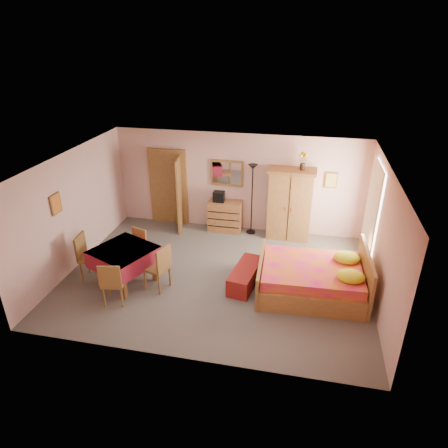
% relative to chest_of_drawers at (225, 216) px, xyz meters
% --- Properties ---
extents(floor, '(6.50, 6.50, 0.00)m').
position_rel_chest_of_drawers_xyz_m(floor, '(0.28, -2.26, -0.42)').
color(floor, '#656059').
rests_on(floor, ground).
extents(ceiling, '(6.50, 6.50, 0.00)m').
position_rel_chest_of_drawers_xyz_m(ceiling, '(0.28, -2.26, 2.18)').
color(ceiling, brown).
rests_on(ceiling, wall_back).
extents(wall_back, '(6.50, 0.10, 2.60)m').
position_rel_chest_of_drawers_xyz_m(wall_back, '(0.28, 0.24, 0.88)').
color(wall_back, '#D9A89D').
rests_on(wall_back, floor).
extents(wall_front, '(6.50, 0.10, 2.60)m').
position_rel_chest_of_drawers_xyz_m(wall_front, '(0.28, -4.76, 0.88)').
color(wall_front, '#D9A89D').
rests_on(wall_front, floor).
extents(wall_left, '(0.10, 5.00, 2.60)m').
position_rel_chest_of_drawers_xyz_m(wall_left, '(-2.97, -2.26, 0.88)').
color(wall_left, '#D9A89D').
rests_on(wall_left, floor).
extents(wall_right, '(0.10, 5.00, 2.60)m').
position_rel_chest_of_drawers_xyz_m(wall_right, '(3.53, -2.26, 0.88)').
color(wall_right, '#D9A89D').
rests_on(wall_right, floor).
extents(doorway, '(1.06, 0.12, 2.15)m').
position_rel_chest_of_drawers_xyz_m(doorway, '(-1.62, 0.21, 0.61)').
color(doorway, '#9E6B35').
rests_on(doorway, floor).
extents(window, '(0.08, 1.40, 1.95)m').
position_rel_chest_of_drawers_xyz_m(window, '(3.49, -1.06, 1.03)').
color(window, white).
rests_on(window, wall_right).
extents(picture_left, '(0.04, 0.32, 0.42)m').
position_rel_chest_of_drawers_xyz_m(picture_left, '(-2.94, -2.86, 1.28)').
color(picture_left, orange).
rests_on(picture_left, wall_left).
extents(picture_back, '(0.30, 0.04, 0.40)m').
position_rel_chest_of_drawers_xyz_m(picture_back, '(2.63, 0.21, 1.13)').
color(picture_back, '#D8BF59').
rests_on(picture_back, wall_back).
extents(chest_of_drawers, '(0.88, 0.45, 0.83)m').
position_rel_chest_of_drawers_xyz_m(chest_of_drawers, '(0.00, 0.00, 0.00)').
color(chest_of_drawers, '#A46737').
rests_on(chest_of_drawers, floor).
extents(wall_mirror, '(0.88, 0.06, 0.69)m').
position_rel_chest_of_drawers_xyz_m(wall_mirror, '(0.00, 0.21, 1.13)').
color(wall_mirror, white).
rests_on(wall_mirror, wall_back).
extents(stereo, '(0.30, 0.22, 0.27)m').
position_rel_chest_of_drawers_xyz_m(stereo, '(-0.17, -0.01, 0.55)').
color(stereo, black).
rests_on(stereo, chest_of_drawers).
extents(floor_lamp, '(0.29, 0.29, 1.89)m').
position_rel_chest_of_drawers_xyz_m(floor_lamp, '(0.70, 0.01, 0.53)').
color(floor_lamp, black).
rests_on(floor_lamp, floor).
extents(wardrobe, '(1.20, 0.64, 1.85)m').
position_rel_chest_of_drawers_xyz_m(wardrobe, '(1.68, -0.04, 0.51)').
color(wardrobe, '#B0753B').
rests_on(wardrobe, floor).
extents(sunflower_vase, '(0.18, 0.18, 0.45)m').
position_rel_chest_of_drawers_xyz_m(sunflower_vase, '(1.91, -0.04, 1.66)').
color(sunflower_vase, yellow).
rests_on(sunflower_vase, wardrobe).
extents(bed, '(2.24, 1.79, 1.00)m').
position_rel_chest_of_drawers_xyz_m(bed, '(2.30, -2.41, 0.09)').
color(bed, '#EA166C').
rests_on(bed, floor).
extents(bench, '(0.64, 1.27, 0.40)m').
position_rel_chest_of_drawers_xyz_m(bench, '(0.95, -2.41, -0.21)').
color(bench, maroon).
rests_on(bench, floor).
extents(dining_table, '(1.47, 1.47, 0.82)m').
position_rel_chest_of_drawers_xyz_m(dining_table, '(-1.55, -2.89, -0.01)').
color(dining_table, maroon).
rests_on(dining_table, floor).
extents(chair_south, '(0.50, 0.50, 0.94)m').
position_rel_chest_of_drawers_xyz_m(chair_south, '(-1.48, -3.55, 0.05)').
color(chair_south, olive).
rests_on(chair_south, floor).
extents(chair_north, '(0.52, 0.52, 0.89)m').
position_rel_chest_of_drawers_xyz_m(chair_north, '(-1.62, -2.21, 0.03)').
color(chair_north, '#AF733B').
rests_on(chair_north, floor).
extents(chair_west, '(0.52, 0.52, 1.03)m').
position_rel_chest_of_drawers_xyz_m(chair_west, '(-2.32, -2.85, 0.10)').
color(chair_west, olive).
rests_on(chair_west, floor).
extents(chair_east, '(0.57, 0.57, 1.00)m').
position_rel_chest_of_drawers_xyz_m(chair_east, '(-0.83, -2.92, 0.08)').
color(chair_east, olive).
rests_on(chair_east, floor).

